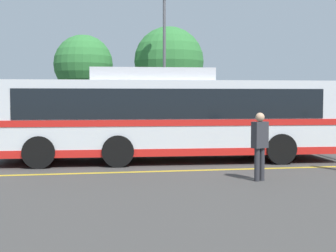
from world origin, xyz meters
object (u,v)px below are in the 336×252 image
(transit_bus, at_px, (167,115))
(parked_car_2, at_px, (150,130))
(street_lamp, at_px, (164,31))
(tree_1, at_px, (169,62))
(parked_car_3, at_px, (270,130))
(tree_0, at_px, (83,65))
(pedestrian_1, at_px, (260,142))

(transit_bus, xyz_separation_m, parked_car_2, (-0.02, 4.47, -0.84))
(street_lamp, relative_size, tree_1, 1.23)
(parked_car_3, height_order, street_lamp, street_lamp)
(street_lamp, bearing_deg, parked_car_2, -115.52)
(tree_0, bearing_deg, street_lamp, -37.10)
(parked_car_2, xyz_separation_m, tree_0, (-2.89, 4.91, 3.15))
(transit_bus, height_order, tree_1, tree_1)
(parked_car_2, bearing_deg, parked_car_3, 86.74)
(transit_bus, xyz_separation_m, tree_1, (1.65, 9.35, 2.52))
(parked_car_3, bearing_deg, transit_bus, 126.48)
(pedestrian_1, distance_m, tree_1, 13.87)
(parked_car_3, relative_size, street_lamp, 0.67)
(pedestrian_1, relative_size, tree_1, 0.30)
(parked_car_2, bearing_deg, tree_1, 159.06)
(tree_0, bearing_deg, pedestrian_1, -71.10)
(street_lamp, height_order, tree_0, street_lamp)
(parked_car_3, bearing_deg, pedestrian_1, 154.32)
(street_lamp, bearing_deg, tree_0, 142.90)
(transit_bus, height_order, pedestrian_1, transit_bus)
(street_lamp, bearing_deg, tree_1, 76.07)
(street_lamp, xyz_separation_m, tree_1, (0.71, 2.88, -1.24))
(parked_car_2, bearing_deg, transit_bus, -1.86)
(parked_car_3, relative_size, tree_1, 0.83)
(tree_0, bearing_deg, parked_car_3, -31.01)
(parked_car_2, xyz_separation_m, tree_1, (1.67, 4.88, 3.36))
(parked_car_3, xyz_separation_m, tree_1, (-3.79, 5.00, 3.41))
(parked_car_3, xyz_separation_m, pedestrian_1, (-3.71, -8.53, 0.34))
(tree_1, bearing_deg, parked_car_3, -52.80)
(street_lamp, height_order, tree_1, street_lamp)
(transit_bus, distance_m, pedestrian_1, 4.56)
(transit_bus, bearing_deg, tree_0, -159.78)
(transit_bus, distance_m, street_lamp, 7.54)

